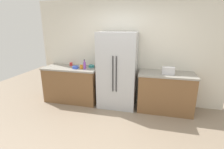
{
  "coord_description": "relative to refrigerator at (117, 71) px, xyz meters",
  "views": [
    {
      "loc": [
        0.64,
        -2.47,
        1.98
      ],
      "look_at": [
        -0.07,
        0.43,
        1.11
      ],
      "focal_mm": 26.77,
      "sensor_mm": 36.0,
      "label": 1
    }
  ],
  "objects": [
    {
      "name": "kitchen_back_panel",
      "position": [
        0.17,
        0.39,
        0.39
      ],
      "size": [
        4.79,
        0.1,
        2.63
      ],
      "primitive_type": "cube",
      "color": "silver",
      "rests_on": "ground_plane"
    },
    {
      "name": "refrigerator",
      "position": [
        0.0,
        0.0,
        0.0
      ],
      "size": [
        0.92,
        0.66,
        1.85
      ],
      "color": "#B7BABF",
      "rests_on": "ground_plane"
    },
    {
      "name": "bowl_a",
      "position": [
        -0.73,
        0.14,
        0.04
      ],
      "size": [
        0.15,
        0.15,
        0.06
      ],
      "primitive_type": "cylinder",
      "color": "teal",
      "rests_on": "counter_left"
    },
    {
      "name": "ground_plane",
      "position": [
        0.17,
        -1.42,
        -0.93
      ],
      "size": [
        9.57,
        9.57,
        0.0
      ],
      "primitive_type": "plane",
      "color": "gray"
    },
    {
      "name": "counter_right",
      "position": [
        1.16,
        0.01,
        -0.46
      ],
      "size": [
        1.27,
        0.67,
        0.94
      ],
      "color": "brown",
      "rests_on": "ground_plane"
    },
    {
      "name": "bottle_a",
      "position": [
        -0.82,
        -0.1,
        0.11
      ],
      "size": [
        0.07,
        0.07,
        0.25
      ],
      "color": "purple",
      "rests_on": "counter_left"
    },
    {
      "name": "counter_left",
      "position": [
        -1.25,
        0.01,
        -0.46
      ],
      "size": [
        1.44,
        0.67,
        0.94
      ],
      "color": "brown",
      "rests_on": "ground_plane"
    },
    {
      "name": "cup_a",
      "position": [
        -0.92,
        -0.07,
        0.06
      ],
      "size": [
        0.08,
        0.08,
        0.1
      ],
      "primitive_type": "cylinder",
      "color": "orange",
      "rests_on": "counter_left"
    },
    {
      "name": "cup_b",
      "position": [
        -1.33,
        0.17,
        0.05
      ],
      "size": [
        0.08,
        0.08,
        0.09
      ],
      "primitive_type": "cylinder",
      "color": "red",
      "rests_on": "counter_left"
    },
    {
      "name": "toaster",
      "position": [
        1.18,
        -0.08,
        0.09
      ],
      "size": [
        0.27,
        0.14,
        0.17
      ],
      "primitive_type": "cube",
      "color": "silver",
      "rests_on": "counter_right"
    },
    {
      "name": "bowl_b",
      "position": [
        -1.08,
        -0.09,
        0.04
      ],
      "size": [
        0.16,
        0.16,
        0.07
      ],
      "primitive_type": "cylinder",
      "color": "blue",
      "rests_on": "counter_left"
    }
  ]
}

